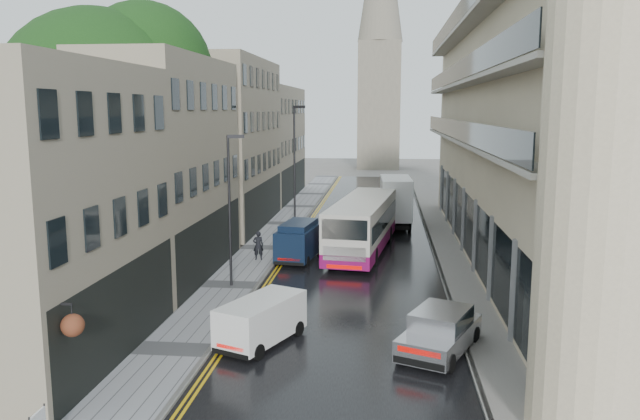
% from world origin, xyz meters
% --- Properties ---
extents(road, '(9.00, 85.00, 0.02)m').
position_xyz_m(road, '(0.00, 27.50, 0.01)').
color(road, black).
rests_on(road, ground).
extents(left_sidewalk, '(2.70, 85.00, 0.12)m').
position_xyz_m(left_sidewalk, '(-5.85, 27.50, 0.06)').
color(left_sidewalk, gray).
rests_on(left_sidewalk, ground).
extents(right_sidewalk, '(1.80, 85.00, 0.12)m').
position_xyz_m(right_sidewalk, '(5.40, 27.50, 0.06)').
color(right_sidewalk, slate).
rests_on(right_sidewalk, ground).
extents(old_shop_row, '(4.50, 56.00, 12.00)m').
position_xyz_m(old_shop_row, '(-9.45, 30.00, 6.00)').
color(old_shop_row, gray).
rests_on(old_shop_row, ground).
extents(modern_block, '(8.00, 40.00, 14.00)m').
position_xyz_m(modern_block, '(10.30, 26.00, 7.00)').
color(modern_block, beige).
rests_on(modern_block, ground).
extents(church_spire, '(6.40, 6.40, 40.00)m').
position_xyz_m(church_spire, '(0.50, 82.00, 20.00)').
color(church_spire, gray).
rests_on(church_spire, ground).
extents(tree_near, '(10.56, 10.56, 13.89)m').
position_xyz_m(tree_near, '(-12.50, 20.00, 6.95)').
color(tree_near, black).
rests_on(tree_near, ground).
extents(tree_far, '(9.24, 9.24, 12.46)m').
position_xyz_m(tree_far, '(-12.20, 33.00, 6.23)').
color(tree_far, black).
rests_on(tree_far, ground).
extents(cream_bus, '(4.12, 11.93, 3.19)m').
position_xyz_m(cream_bus, '(-1.37, 24.45, 1.61)').
color(cream_bus, beige).
rests_on(cream_bus, road).
extents(white_lorry, '(2.42, 7.09, 3.68)m').
position_xyz_m(white_lorry, '(1.41, 34.39, 1.86)').
color(white_lorry, white).
rests_on(white_lorry, road).
extents(silver_hatchback, '(3.37, 4.63, 1.59)m').
position_xyz_m(silver_hatchback, '(2.20, 10.81, 0.81)').
color(silver_hatchback, '#A4A4A9').
rests_on(silver_hatchback, road).
extents(white_van, '(3.00, 4.15, 1.73)m').
position_xyz_m(white_van, '(-4.09, 11.09, 0.88)').
color(white_van, silver).
rests_on(white_van, road).
extents(navy_van, '(2.37, 4.69, 2.29)m').
position_xyz_m(navy_van, '(-4.30, 23.74, 1.16)').
color(navy_van, black).
rests_on(navy_van, road).
extents(pedestrian, '(0.68, 0.52, 1.65)m').
position_xyz_m(pedestrian, '(-5.52, 24.32, 0.94)').
color(pedestrian, black).
rests_on(pedestrian, left_sidewalk).
extents(lamp_post_near, '(0.82, 0.46, 7.21)m').
position_xyz_m(lamp_post_near, '(-5.78, 19.06, 3.73)').
color(lamp_post_near, black).
rests_on(lamp_post_near, left_sidewalk).
extents(lamp_post_far, '(0.98, 0.58, 8.65)m').
position_xyz_m(lamp_post_far, '(-5.26, 36.80, 4.45)').
color(lamp_post_far, black).
rests_on(lamp_post_far, left_sidewalk).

